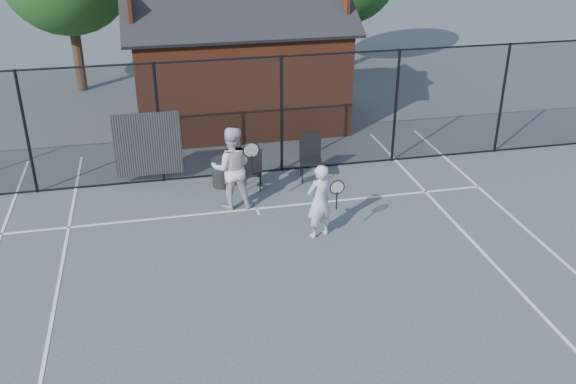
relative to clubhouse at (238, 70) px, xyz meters
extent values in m
plane|color=#42464B|center=(-0.50, -9.00, -1.61)|extent=(80.00, 80.00, 0.00)
cube|color=white|center=(-0.50, -6.00, -1.60)|extent=(11.00, 0.06, 0.01)
cube|color=white|center=(3.61, -11.00, -1.60)|extent=(0.06, 18.00, 0.01)
cube|color=white|center=(-0.50, -6.15, -1.60)|extent=(0.06, 0.30, 0.01)
cylinder|color=black|center=(-5.50, -4.00, -0.11)|extent=(0.07, 0.07, 3.00)
cylinder|color=black|center=(-2.50, -4.00, -0.11)|extent=(0.07, 0.07, 3.00)
cylinder|color=black|center=(0.50, -4.00, -0.11)|extent=(0.07, 0.07, 3.00)
cylinder|color=black|center=(3.50, -4.00, -0.11)|extent=(0.07, 0.07, 3.00)
cylinder|color=black|center=(6.50, -4.00, -0.11)|extent=(0.07, 0.07, 3.00)
cylinder|color=black|center=(-0.50, -4.00, 1.36)|extent=(22.00, 0.04, 0.04)
cylinder|color=black|center=(-0.50, -4.00, -1.58)|extent=(22.00, 0.04, 0.04)
cube|color=black|center=(-0.50, -4.00, -0.11)|extent=(22.00, 3.00, 0.01)
cube|color=black|center=(-2.80, -4.02, -0.61)|extent=(1.60, 0.04, 1.60)
cube|color=brown|center=(0.00, 0.00, -0.11)|extent=(6.00, 4.00, 3.00)
cube|color=black|center=(0.00, -1.00, 1.92)|extent=(6.50, 2.36, 1.32)
cube|color=brown|center=(-2.95, 0.00, 1.92)|extent=(0.10, 2.80, 1.06)
cube|color=brown|center=(2.95, 0.00, 1.92)|extent=(0.10, 2.80, 1.06)
cylinder|color=#352115|center=(-5.00, 4.50, -0.35)|extent=(0.36, 0.36, 2.52)
cylinder|color=#352115|center=(5.00, 5.50, -0.49)|extent=(0.36, 0.36, 2.23)
imported|color=silver|center=(0.56, -7.48, -0.80)|extent=(0.68, 0.56, 1.61)
torus|color=black|center=(0.83, -7.81, -0.36)|extent=(0.32, 0.03, 0.32)
cylinder|color=black|center=(0.83, -7.81, -0.66)|extent=(0.03, 0.03, 0.39)
imported|color=silver|center=(-1.00, -5.76, -0.65)|extent=(1.00, 0.81, 1.92)
torus|color=black|center=(-0.62, -6.14, -0.10)|extent=(0.38, 0.03, 0.38)
cylinder|color=black|center=(-0.62, -6.14, -0.46)|extent=(0.04, 0.04, 0.46)
cube|color=black|center=(-0.40, -4.90, -1.15)|extent=(0.53, 0.55, 0.92)
cube|color=black|center=(1.08, -4.71, -1.05)|extent=(0.62, 0.64, 1.12)
cylinder|color=#262626|center=(-1.11, -4.61, -1.25)|extent=(0.59, 0.59, 0.72)
camera|label=1|loc=(-2.58, -18.82, 5.10)|focal=40.00mm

